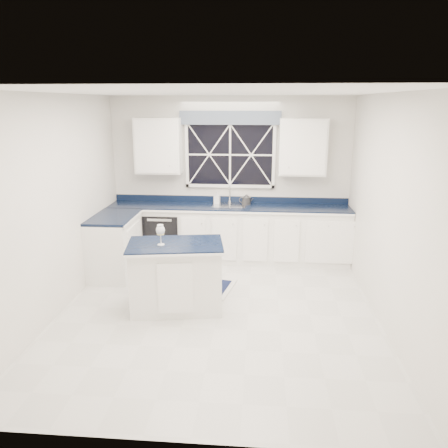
# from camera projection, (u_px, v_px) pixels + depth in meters

# --- Properties ---
(ground) EXTENTS (4.50, 4.50, 0.00)m
(ground) POSITION_uv_depth(u_px,v_px,m) (218.00, 312.00, 5.59)
(ground) COLOR beige
(ground) RESTS_ON ground
(back_wall) EXTENTS (4.00, 0.10, 2.70)m
(back_wall) POSITION_uv_depth(u_px,v_px,m) (230.00, 178.00, 7.39)
(back_wall) COLOR beige
(back_wall) RESTS_ON ground
(base_cabinets) EXTENTS (3.99, 1.60, 0.90)m
(base_cabinets) POSITION_uv_depth(u_px,v_px,m) (208.00, 237.00, 7.21)
(base_cabinets) COLOR white
(base_cabinets) RESTS_ON ground
(countertop) EXTENTS (3.98, 0.64, 0.04)m
(countertop) POSITION_uv_depth(u_px,v_px,m) (229.00, 207.00, 7.22)
(countertop) COLOR black
(countertop) RESTS_ON base_cabinets
(dishwasher) EXTENTS (0.60, 0.58, 0.82)m
(dishwasher) POSITION_uv_depth(u_px,v_px,m) (165.00, 235.00, 7.44)
(dishwasher) COLOR black
(dishwasher) RESTS_ON ground
(window) EXTENTS (1.65, 0.09, 1.26)m
(window) POSITION_uv_depth(u_px,v_px,m) (230.00, 150.00, 7.22)
(window) COLOR black
(window) RESTS_ON ground
(upper_cabinets) EXTENTS (3.10, 0.34, 0.90)m
(upper_cabinets) POSITION_uv_depth(u_px,v_px,m) (230.00, 146.00, 7.08)
(upper_cabinets) COLOR white
(upper_cabinets) RESTS_ON ground
(faucet) EXTENTS (0.05, 0.20, 0.30)m
(faucet) POSITION_uv_depth(u_px,v_px,m) (230.00, 194.00, 7.36)
(faucet) COLOR #BABABC
(faucet) RESTS_ON countertop
(island) EXTENTS (1.28, 0.89, 0.88)m
(island) POSITION_uv_depth(u_px,v_px,m) (176.00, 276.00, 5.59)
(island) COLOR white
(island) RESTS_ON ground
(rug) EXTENTS (1.33, 0.96, 0.02)m
(rug) POSITION_uv_depth(u_px,v_px,m) (191.00, 285.00, 6.38)
(rug) COLOR beige
(rug) RESTS_ON ground
(kettle) EXTENTS (0.24, 0.18, 0.17)m
(kettle) POSITION_uv_depth(u_px,v_px,m) (246.00, 200.00, 7.29)
(kettle) COLOR #303033
(kettle) RESTS_ON countertop
(wine_glass) EXTENTS (0.11, 0.11, 0.26)m
(wine_glass) POSITION_uv_depth(u_px,v_px,m) (160.00, 231.00, 5.36)
(wine_glass) COLOR silver
(wine_glass) RESTS_ON island
(soap_bottle) EXTENTS (0.10, 0.11, 0.21)m
(soap_bottle) POSITION_uv_depth(u_px,v_px,m) (217.00, 197.00, 7.36)
(soap_bottle) COLOR silver
(soap_bottle) RESTS_ON countertop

